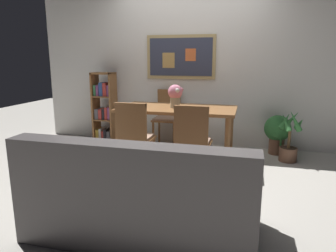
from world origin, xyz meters
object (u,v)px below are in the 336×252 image
dining_chair_near_right (192,137)px  tv_remote (198,107)px  dining_chair_near_left (134,133)px  dining_table (177,114)px  potted_palm (289,140)px  potted_ivy (277,131)px  flower_vase (175,94)px  dining_chair_far_left (167,113)px  bookshelf (105,110)px  leather_couch (140,199)px

dining_chair_near_right → tv_remote: 0.81m
dining_chair_near_left → tv_remote: size_ratio=5.62×
dining_table → potted_palm: 1.60m
potted_ivy → flower_vase: flower_vase is taller
dining_table → dining_chair_near_left: dining_chair_near_left is taller
dining_chair_far_left → dining_chair_near_left: size_ratio=1.00×
bookshelf → tv_remote: bearing=-19.4°
dining_chair_near_left → leather_couch: 1.36m
dining_chair_near_left → tv_remote: 1.01m
dining_table → tv_remote: tv_remote is taller
tv_remote → dining_table: bearing=-171.1°
bookshelf → dining_chair_near_right: bearing=-37.9°
flower_vase → potted_palm: bearing=13.9°
dining_chair_near_right → tv_remote: size_ratio=5.62×
dining_chair_near_right → potted_ivy: dining_chair_near_right is taller
dining_chair_near_left → bookshelf: (-1.04, 1.34, 0.02)m
leather_couch → potted_ivy: bearing=64.6°
leather_couch → dining_chair_far_left: bearing=100.2°
potted_ivy → flower_vase: 1.67m
bookshelf → dining_chair_near_left: bearing=-52.2°
leather_couch → tv_remote: bearing=86.4°
dining_chair_near_left → leather_couch: (0.52, -1.24, -0.22)m
tv_remote → potted_palm: bearing=13.4°
leather_couch → tv_remote: 2.04m
potted_ivy → dining_chair_far_left: bearing=177.6°
dining_chair_near_left → potted_ivy: dining_chair_near_left is taller
bookshelf → tv_remote: (1.68, -0.59, 0.20)m
dining_chair_far_left → tv_remote: bearing=-48.4°
tv_remote → flower_vase: bearing=-163.9°
dining_chair_near_right → potted_palm: bearing=42.5°
dining_table → dining_chair_near_right: (0.34, -0.73, -0.12)m
flower_vase → dining_chair_far_left: bearing=112.2°
potted_ivy → tv_remote: 1.33m
potted_palm → flower_vase: (-1.54, -0.38, 0.64)m
dining_chair_near_left → potted_palm: bearing=28.9°
potted_palm → potted_ivy: bearing=113.5°
dining_chair_near_left → tv_remote: (0.64, 0.75, 0.23)m
dining_chair_near_left → flower_vase: size_ratio=2.89×
dining_chair_near_right → dining_chair_far_left: size_ratio=1.00×
dining_table → potted_palm: dining_table is taller
dining_chair_near_left → potted_ivy: bearing=37.8°
dining_chair_near_right → flower_vase: bearing=117.9°
dining_chair_near_right → potted_ivy: 1.74m
dining_table → potted_palm: (1.52, 0.34, -0.36)m
tv_remote → bookshelf: bearing=160.6°
leather_couch → bookshelf: (-1.56, 2.58, 0.25)m
bookshelf → potted_ivy: bookshelf is taller
dining_chair_near_left → tv_remote: dining_chair_near_left is taller
potted_palm → leather_couch: bearing=-121.0°
dining_chair_far_left → dining_chair_near_left: same height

